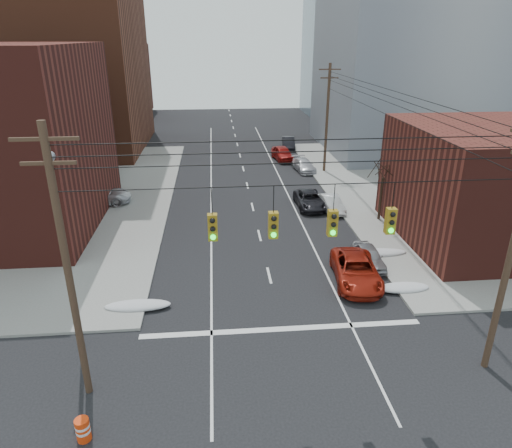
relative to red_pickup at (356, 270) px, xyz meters
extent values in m
plane|color=black|center=(-4.99, -10.81, -0.75)|extent=(160.00, 160.00, 0.00)
cube|color=brown|center=(-28.99, 37.19, 14.25)|extent=(24.00, 20.00, 30.00)
cube|color=#521E18|center=(-30.99, 63.19, 5.25)|extent=(22.00, 18.00, 12.00)
cube|color=gray|center=(17.01, 33.19, 11.75)|extent=(22.00, 20.00, 25.00)
cube|color=gray|center=(19.01, 59.19, 10.25)|extent=(20.00, 18.00, 22.00)
cylinder|color=#473323|center=(-13.49, -7.81, 4.75)|extent=(0.28, 0.28, 11.00)
cube|color=#473323|center=(-13.49, -7.81, 9.65)|extent=(2.20, 0.12, 0.12)
cube|color=#473323|center=(-13.49, -7.81, 8.85)|extent=(1.80, 0.12, 0.12)
cylinder|color=#473323|center=(3.51, -7.81, 4.75)|extent=(0.28, 0.28, 11.00)
cylinder|color=#473323|center=(3.51, 23.19, 4.75)|extent=(0.28, 0.28, 11.00)
cube|color=#473323|center=(3.51, 23.19, 9.65)|extent=(2.20, 0.12, 0.12)
cube|color=#473323|center=(3.51, 23.19, 8.85)|extent=(1.80, 0.12, 0.12)
cylinder|color=black|center=(-4.99, -7.81, 7.85)|extent=(17.00, 0.04, 0.04)
cylinder|color=black|center=(-8.19, -7.81, 7.35)|extent=(0.03, 0.03, 1.00)
cube|color=olive|center=(-8.19, -7.81, 6.35)|extent=(0.35, 0.30, 1.00)
sphere|color=black|center=(-8.19, -7.98, 6.67)|extent=(0.20, 0.20, 0.20)
sphere|color=black|center=(-8.19, -7.98, 6.35)|extent=(0.20, 0.20, 0.20)
sphere|color=#0CE526|center=(-8.19, -7.98, 6.03)|extent=(0.20, 0.20, 0.20)
cylinder|color=black|center=(-5.99, -7.81, 7.35)|extent=(0.03, 0.03, 1.00)
cube|color=olive|center=(-5.99, -7.81, 6.35)|extent=(0.35, 0.30, 1.00)
sphere|color=black|center=(-5.99, -7.98, 6.67)|extent=(0.20, 0.20, 0.20)
sphere|color=black|center=(-5.99, -7.98, 6.35)|extent=(0.20, 0.20, 0.20)
sphere|color=#0CE526|center=(-5.99, -7.98, 6.03)|extent=(0.20, 0.20, 0.20)
cylinder|color=black|center=(-3.79, -7.81, 7.35)|extent=(0.03, 0.03, 1.00)
cube|color=olive|center=(-3.79, -7.81, 6.35)|extent=(0.35, 0.30, 1.00)
sphere|color=black|center=(-3.79, -7.98, 6.67)|extent=(0.20, 0.20, 0.20)
sphere|color=black|center=(-3.79, -7.98, 6.35)|extent=(0.20, 0.20, 0.20)
sphere|color=#0CE526|center=(-3.79, -7.98, 6.03)|extent=(0.20, 0.20, 0.20)
cylinder|color=black|center=(-1.59, -7.81, 7.35)|extent=(0.03, 0.03, 1.00)
cube|color=olive|center=(-1.59, -7.81, 6.35)|extent=(0.35, 0.30, 1.00)
sphere|color=black|center=(-1.59, -7.98, 6.67)|extent=(0.20, 0.20, 0.20)
sphere|color=black|center=(-1.59, -7.98, 6.35)|extent=(0.20, 0.20, 0.20)
sphere|color=#0CE526|center=(-1.59, -7.98, 6.03)|extent=(0.20, 0.20, 0.20)
cylinder|color=gray|center=(-14.49, -4.81, 3.75)|extent=(0.18, 0.18, 9.00)
sphere|color=gray|center=(-14.49, -4.81, 8.35)|extent=(0.44, 0.44, 0.44)
cylinder|color=black|center=(4.61, 9.19, 1.00)|extent=(0.20, 0.20, 3.50)
cylinder|color=black|center=(5.00, 9.31, 3.32)|extent=(0.27, 0.82, 1.19)
cylinder|color=black|center=(4.84, 9.77, 3.41)|extent=(1.17, 0.54, 1.38)
cylinder|color=black|center=(4.19, 9.93, 3.44)|extent=(1.44, 1.00, 1.48)
cylinder|color=black|center=(4.22, 9.25, 3.32)|extent=(0.17, 0.84, 1.19)
cylinder|color=black|center=(4.16, 8.78, 3.41)|extent=(0.82, 0.99, 1.40)
cylinder|color=black|center=(4.68, 8.34, 3.44)|extent=(1.74, 0.21, 1.43)
cylinder|color=black|center=(4.95, 8.97, 3.32)|extent=(0.48, 0.73, 1.20)
ellipsoid|color=silver|center=(-12.39, -1.81, -0.54)|extent=(3.50, 1.08, 0.42)
ellipsoid|color=silver|center=(2.41, -1.31, -0.54)|extent=(3.00, 1.08, 0.42)
ellipsoid|color=silver|center=(2.41, 3.19, -0.54)|extent=(4.00, 1.08, 0.42)
imported|color=maroon|center=(0.00, 0.00, 0.00)|extent=(3.07, 5.63, 1.50)
imported|color=#9E9EA3|center=(1.41, 1.96, -0.13)|extent=(1.47, 3.65, 1.24)
imported|color=silver|center=(1.41, 11.66, -0.12)|extent=(1.72, 3.94, 1.26)
imported|color=black|center=(-0.19, 12.69, -0.10)|extent=(2.23, 4.73, 1.31)
imported|color=silver|center=(1.41, 23.77, -0.12)|extent=(2.30, 4.54, 1.26)
imported|color=maroon|center=(-0.19, 28.57, 0.04)|extent=(2.47, 4.82, 1.57)
imported|color=black|center=(1.41, 34.30, -0.03)|extent=(1.98, 4.53, 1.45)
imported|color=white|center=(-19.55, 12.01, 0.06)|extent=(4.16, 2.01, 1.31)
imported|color=silver|center=(-17.95, 14.74, 0.14)|extent=(5.53, 2.97, 1.48)
imported|color=silver|center=(-23.70, 16.35, 0.14)|extent=(4.67, 3.10, 1.48)
cylinder|color=#EE3A0C|center=(-13.06, -10.26, -0.29)|extent=(0.66, 0.66, 0.91)
cylinder|color=white|center=(-13.06, -10.26, -0.11)|extent=(0.68, 0.68, 0.11)
cylinder|color=white|center=(-13.06, -10.26, -0.34)|extent=(0.68, 0.68, 0.11)
camera|label=1|loc=(-8.01, -23.00, 12.75)|focal=32.00mm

